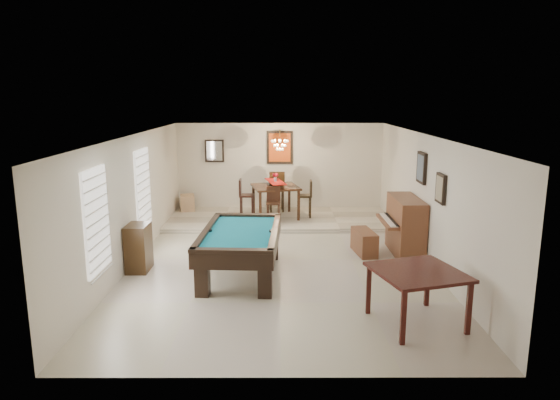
{
  "coord_description": "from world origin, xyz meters",
  "views": [
    {
      "loc": [
        -0.02,
        -10.01,
        3.38
      ],
      "look_at": [
        0.0,
        0.6,
        1.15
      ],
      "focal_mm": 32.0,
      "sensor_mm": 36.0,
      "label": 1
    }
  ],
  "objects_px": {
    "piano_bench": "(364,242)",
    "dining_chair_south": "(273,206)",
    "dining_chair_west": "(247,198)",
    "chandelier": "(280,141)",
    "upright_piano": "(399,226)",
    "dining_chair_north": "(277,191)",
    "corner_bench": "(188,203)",
    "dining_chair_east": "(305,199)",
    "flower_vase": "(275,177)",
    "apothecary_chest": "(138,248)",
    "dining_table": "(275,199)",
    "pool_table": "(241,254)",
    "square_table": "(416,297)"
  },
  "relations": [
    {
      "from": "dining_chair_west",
      "to": "corner_bench",
      "type": "xyz_separation_m",
      "value": [
        -1.77,
        0.86,
        -0.3
      ]
    },
    {
      "from": "dining_chair_south",
      "to": "dining_chair_east",
      "type": "height_order",
      "value": "dining_chair_east"
    },
    {
      "from": "piano_bench",
      "to": "dining_chair_east",
      "type": "xyz_separation_m",
      "value": [
        -1.16,
        2.86,
        0.37
      ]
    },
    {
      "from": "dining_chair_south",
      "to": "apothecary_chest",
      "type": "bearing_deg",
      "value": -127.89
    },
    {
      "from": "flower_vase",
      "to": "corner_bench",
      "type": "bearing_deg",
      "value": 162.37
    },
    {
      "from": "pool_table",
      "to": "square_table",
      "type": "height_order",
      "value": "pool_table"
    },
    {
      "from": "piano_bench",
      "to": "corner_bench",
      "type": "relative_size",
      "value": 1.85
    },
    {
      "from": "dining_table",
      "to": "dining_chair_north",
      "type": "height_order",
      "value": "dining_chair_north"
    },
    {
      "from": "square_table",
      "to": "corner_bench",
      "type": "bearing_deg",
      "value": 123.62
    },
    {
      "from": "dining_chair_north",
      "to": "chandelier",
      "type": "relative_size",
      "value": 1.94
    },
    {
      "from": "dining_chair_south",
      "to": "dining_chair_west",
      "type": "bearing_deg",
      "value": 137.7
    },
    {
      "from": "flower_vase",
      "to": "dining_chair_south",
      "type": "relative_size",
      "value": 0.25
    },
    {
      "from": "upright_piano",
      "to": "square_table",
      "type": "bearing_deg",
      "value": -98.77
    },
    {
      "from": "flower_vase",
      "to": "dining_chair_east",
      "type": "relative_size",
      "value": 0.24
    },
    {
      "from": "dining_chair_south",
      "to": "corner_bench",
      "type": "relative_size",
      "value": 1.92
    },
    {
      "from": "dining_chair_west",
      "to": "chandelier",
      "type": "relative_size",
      "value": 1.75
    },
    {
      "from": "square_table",
      "to": "dining_chair_east",
      "type": "distance_m",
      "value": 6.43
    },
    {
      "from": "chandelier",
      "to": "square_table",
      "type": "bearing_deg",
      "value": -71.81
    },
    {
      "from": "dining_table",
      "to": "corner_bench",
      "type": "relative_size",
      "value": 2.38
    },
    {
      "from": "dining_chair_west",
      "to": "chandelier",
      "type": "distance_m",
      "value": 1.8
    },
    {
      "from": "upright_piano",
      "to": "dining_chair_south",
      "type": "height_order",
      "value": "upright_piano"
    },
    {
      "from": "chandelier",
      "to": "apothecary_chest",
      "type": "bearing_deg",
      "value": -125.7
    },
    {
      "from": "apothecary_chest",
      "to": "chandelier",
      "type": "relative_size",
      "value": 1.55
    },
    {
      "from": "flower_vase",
      "to": "dining_chair_north",
      "type": "distance_m",
      "value": 0.89
    },
    {
      "from": "piano_bench",
      "to": "chandelier",
      "type": "bearing_deg",
      "value": 123.26
    },
    {
      "from": "piano_bench",
      "to": "dining_chair_south",
      "type": "bearing_deg",
      "value": 133.42
    },
    {
      "from": "piano_bench",
      "to": "dining_chair_west",
      "type": "distance_m",
      "value": 3.94
    },
    {
      "from": "pool_table",
      "to": "dining_table",
      "type": "xyz_separation_m",
      "value": [
        0.63,
        4.2,
        0.18
      ]
    },
    {
      "from": "piano_bench",
      "to": "flower_vase",
      "type": "relative_size",
      "value": 3.81
    },
    {
      "from": "corner_bench",
      "to": "chandelier",
      "type": "xyz_separation_m",
      "value": [
        2.67,
        -0.87,
        1.86
      ]
    },
    {
      "from": "dining_chair_west",
      "to": "corner_bench",
      "type": "height_order",
      "value": "dining_chair_west"
    },
    {
      "from": "pool_table",
      "to": "dining_chair_west",
      "type": "relative_size",
      "value": 2.47
    },
    {
      "from": "apothecary_chest",
      "to": "corner_bench",
      "type": "height_order",
      "value": "apothecary_chest"
    },
    {
      "from": "square_table",
      "to": "chandelier",
      "type": "bearing_deg",
      "value": 108.19
    },
    {
      "from": "square_table",
      "to": "dining_chair_west",
      "type": "distance_m",
      "value": 6.89
    },
    {
      "from": "apothecary_chest",
      "to": "dining_chair_south",
      "type": "relative_size",
      "value": 0.97
    },
    {
      "from": "upright_piano",
      "to": "corner_bench",
      "type": "distance_m",
      "value": 6.41
    },
    {
      "from": "upright_piano",
      "to": "dining_chair_west",
      "type": "height_order",
      "value": "upright_piano"
    },
    {
      "from": "dining_chair_east",
      "to": "dining_chair_south",
      "type": "bearing_deg",
      "value": -47.96
    },
    {
      "from": "upright_piano",
      "to": "dining_chair_north",
      "type": "height_order",
      "value": "dining_chair_north"
    },
    {
      "from": "dining_chair_east",
      "to": "dining_chair_west",
      "type": "bearing_deg",
      "value": -87.63
    },
    {
      "from": "pool_table",
      "to": "dining_chair_north",
      "type": "bearing_deg",
      "value": 85.18
    },
    {
      "from": "apothecary_chest",
      "to": "dining_chair_east",
      "type": "relative_size",
      "value": 0.92
    },
    {
      "from": "dining_chair_east",
      "to": "chandelier",
      "type": "height_order",
      "value": "chandelier"
    },
    {
      "from": "dining_chair_east",
      "to": "chandelier",
      "type": "distance_m",
      "value": 1.71
    },
    {
      "from": "pool_table",
      "to": "flower_vase",
      "type": "xyz_separation_m",
      "value": [
        0.63,
        4.2,
        0.79
      ]
    },
    {
      "from": "upright_piano",
      "to": "dining_chair_north",
      "type": "xyz_separation_m",
      "value": [
        -2.65,
        3.6,
        0.08
      ]
    },
    {
      "from": "dining_chair_south",
      "to": "flower_vase",
      "type": "bearing_deg",
      "value": 87.64
    },
    {
      "from": "square_table",
      "to": "dining_table",
      "type": "bearing_deg",
      "value": 109.0
    },
    {
      "from": "pool_table",
      "to": "chandelier",
      "type": "distance_m",
      "value": 4.57
    }
  ]
}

